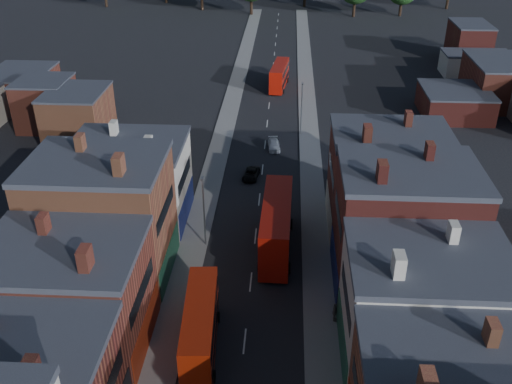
# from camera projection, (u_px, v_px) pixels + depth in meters

# --- Properties ---
(pavement_west) EXTENTS (3.00, 200.00, 0.12)m
(pavement_west) POSITION_uv_depth(u_px,v_px,m) (216.00, 161.00, 78.02)
(pavement_west) COLOR gray
(pavement_west) RESTS_ON ground
(pavement_east) EXTENTS (3.00, 200.00, 0.12)m
(pavement_east) POSITION_uv_depth(u_px,v_px,m) (311.00, 164.00, 77.38)
(pavement_east) COLOR gray
(pavement_east) RESTS_ON ground
(lamp_post_2) EXTENTS (0.25, 0.70, 8.12)m
(lamp_post_2) POSITION_uv_depth(u_px,v_px,m) (204.00, 207.00, 58.27)
(lamp_post_2) COLOR slate
(lamp_post_2) RESTS_ON ground
(lamp_post_3) EXTENTS (0.25, 0.70, 8.12)m
(lamp_post_3) POSITION_uv_depth(u_px,v_px,m) (302.00, 105.00, 83.88)
(lamp_post_3) COLOR slate
(lamp_post_3) RESTS_ON ground
(bus_0) EXTENTS (3.19, 10.68, 4.55)m
(bus_0) POSITION_uv_depth(u_px,v_px,m) (200.00, 327.00, 46.11)
(bus_0) COLOR #AD2109
(bus_0) RESTS_ON ground
(bus_1) EXTENTS (3.43, 12.69, 5.45)m
(bus_1) POSITION_uv_depth(u_px,v_px,m) (276.00, 225.00, 58.54)
(bus_1) COLOR #B1150A
(bus_1) RESTS_ON ground
(bus_2) EXTENTS (3.44, 10.33, 4.38)m
(bus_2) POSITION_uv_depth(u_px,v_px,m) (279.00, 75.00, 103.85)
(bus_2) COLOR #AF1307
(bus_2) RESTS_ON ground
(car_2) EXTENTS (2.35, 4.19, 1.11)m
(car_2) POSITION_uv_depth(u_px,v_px,m) (251.00, 174.00, 73.68)
(car_2) COLOR black
(car_2) RESTS_ON ground
(car_3) EXTENTS (2.04, 4.14, 1.16)m
(car_3) POSITION_uv_depth(u_px,v_px,m) (274.00, 145.00, 81.52)
(car_3) COLOR silver
(car_3) RESTS_ON ground
(ped_3) EXTENTS (0.66, 1.14, 1.83)m
(ped_3) POSITION_uv_depth(u_px,v_px,m) (335.00, 312.00, 49.75)
(ped_3) COLOR #5B544E
(ped_3) RESTS_ON pavement_east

